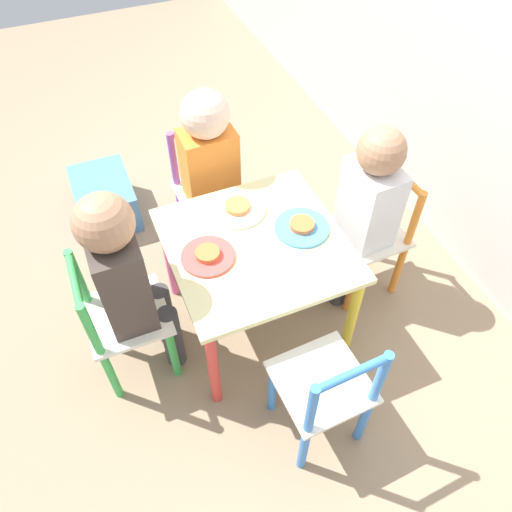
# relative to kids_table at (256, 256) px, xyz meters

# --- Properties ---
(ground_plane) EXTENTS (6.00, 6.00, 0.00)m
(ground_plane) POSITION_rel_kids_table_xyz_m (0.00, 0.00, -0.38)
(ground_plane) COLOR #8C755B
(kids_table) EXTENTS (0.57, 0.57, 0.44)m
(kids_table) POSITION_rel_kids_table_xyz_m (0.00, 0.00, 0.00)
(kids_table) COLOR beige
(kids_table) RESTS_ON ground_plane
(chair_purple) EXTENTS (0.27, 0.27, 0.53)m
(chair_purple) POSITION_rel_kids_table_xyz_m (-0.48, -0.01, -0.11)
(chair_purple) COLOR silver
(chair_purple) RESTS_ON ground_plane
(chair_green) EXTENTS (0.26, 0.26, 0.53)m
(chair_green) POSITION_rel_kids_table_xyz_m (0.00, -0.48, -0.11)
(chair_green) COLOR silver
(chair_green) RESTS_ON ground_plane
(chair_orange) EXTENTS (0.27, 0.27, 0.53)m
(chair_orange) POSITION_rel_kids_table_xyz_m (-0.02, 0.48, -0.11)
(chair_orange) COLOR silver
(chair_orange) RESTS_ON ground_plane
(chair_blue) EXTENTS (0.27, 0.27, 0.53)m
(chair_blue) POSITION_rel_kids_table_xyz_m (0.48, 0.02, -0.11)
(chair_blue) COLOR silver
(chair_blue) RESTS_ON ground_plane
(child_left) EXTENTS (0.22, 0.20, 0.75)m
(child_left) POSITION_rel_kids_table_xyz_m (-0.42, -0.01, 0.08)
(child_left) COLOR #38383D
(child_left) RESTS_ON ground_plane
(child_front) EXTENTS (0.20, 0.22, 0.79)m
(child_front) POSITION_rel_kids_table_xyz_m (0.00, -0.42, 0.10)
(child_front) COLOR #38383D
(child_front) RESTS_ON ground_plane
(child_back) EXTENTS (0.21, 0.22, 0.75)m
(child_back) POSITION_rel_kids_table_xyz_m (-0.02, 0.42, 0.07)
(child_back) COLOR #38383D
(child_back) RESTS_ON ground_plane
(plate_left) EXTENTS (0.19, 0.19, 0.03)m
(plate_left) POSITION_rel_kids_table_xyz_m (-0.16, 0.00, 0.07)
(plate_left) COLOR white
(plate_left) RESTS_ON kids_table
(plate_front) EXTENTS (0.17, 0.17, 0.03)m
(plate_front) POSITION_rel_kids_table_xyz_m (-0.00, -0.16, 0.07)
(plate_front) COLOR #E54C47
(plate_front) RESTS_ON kids_table
(plate_back) EXTENTS (0.18, 0.18, 0.03)m
(plate_back) POSITION_rel_kids_table_xyz_m (0.00, 0.16, 0.07)
(plate_back) COLOR #4C9EE0
(plate_back) RESTS_ON kids_table
(storage_bin) EXTENTS (0.35, 0.25, 0.19)m
(storage_bin) POSITION_rel_kids_table_xyz_m (-0.81, -0.41, -0.28)
(storage_bin) COLOR #4C7FB7
(storage_bin) RESTS_ON ground_plane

